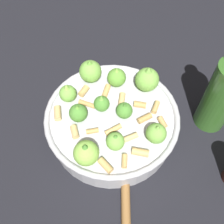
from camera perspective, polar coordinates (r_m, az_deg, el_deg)
ground_plane at (r=0.54m, az=0.00°, el=-3.99°), size 2.40×2.40×0.00m
cooking_pan at (r=0.51m, az=-0.03°, el=-1.56°), size 0.26×0.26×0.12m
olive_oil_bottle at (r=0.53m, az=23.12°, el=3.43°), size 0.06×0.06×0.21m
wooden_spoon at (r=0.48m, az=3.01°, el=-18.41°), size 0.14×0.21×0.02m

